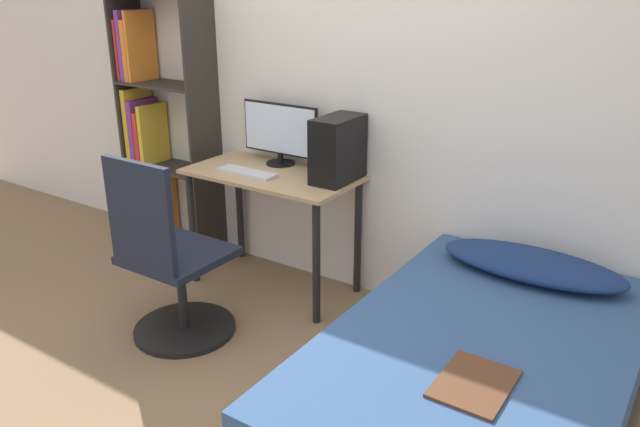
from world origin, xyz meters
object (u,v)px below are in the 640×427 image
object	(u,v)px
pc_tower	(338,149)
office_chair	(170,272)
monitor	(280,132)
bed	(476,390)
keyboard	(247,173)
bookshelf	(156,137)

from	to	relation	value
pc_tower	office_chair	bearing A→B (deg)	-119.43
office_chair	monitor	distance (m)	1.09
office_chair	bed	distance (m)	1.62
bed	monitor	size ratio (longest dim) A/B	3.43
keyboard	pc_tower	xyz separation A→B (m)	(0.50, 0.19, 0.17)
office_chair	pc_tower	xyz separation A→B (m)	(0.48, 0.85, 0.53)
bookshelf	pc_tower	xyz separation A→B (m)	(1.52, -0.04, 0.15)
bed	pc_tower	world-z (taller)	pc_tower
bed	keyboard	world-z (taller)	keyboard
bed	pc_tower	distance (m)	1.51
office_chair	keyboard	size ratio (longest dim) A/B	2.71
office_chair	pc_tower	bearing A→B (deg)	60.57
keyboard	pc_tower	world-z (taller)	pc_tower
keyboard	bed	bearing A→B (deg)	-18.29
bookshelf	office_chair	size ratio (longest dim) A/B	1.70
bookshelf	bed	distance (m)	2.81
bed	pc_tower	size ratio (longest dim) A/B	5.07
bed	keyboard	bearing A→B (deg)	161.71
bookshelf	monitor	bearing A→B (deg)	2.36
bed	keyboard	size ratio (longest dim) A/B	4.91
bookshelf	keyboard	bearing A→B (deg)	-13.04
keyboard	pc_tower	bearing A→B (deg)	21.17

